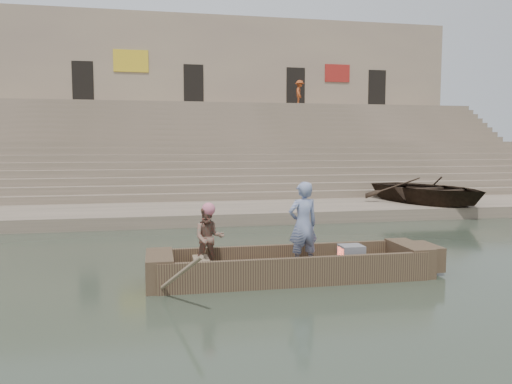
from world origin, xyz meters
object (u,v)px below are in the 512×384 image
object	(u,v)px
television	(351,255)
main_rowboat	(290,273)
standing_man	(303,225)
beached_rowboat	(429,190)
pedestrian	(300,93)
rowing_man	(209,238)

from	to	relation	value
television	main_rowboat	bearing A→B (deg)	180.00
standing_man	television	bearing A→B (deg)	170.75
beached_rowboat	pedestrian	size ratio (longest dim) A/B	3.03
main_rowboat	beached_rowboat	world-z (taller)	beached_rowboat
beached_rowboat	television	bearing A→B (deg)	-146.25
rowing_man	pedestrian	xyz separation A→B (m)	(8.32, 22.49, 5.17)
pedestrian	main_rowboat	bearing A→B (deg)	-175.74
main_rowboat	pedestrian	size ratio (longest dim) A/B	3.07
standing_man	beached_rowboat	xyz separation A→B (m)	(7.41, 8.06, -0.16)
standing_man	television	world-z (taller)	standing_man
main_rowboat	pedestrian	xyz separation A→B (m)	(6.72, 22.65, 5.90)
television	pedestrian	world-z (taller)	pedestrian
standing_man	rowing_man	bearing A→B (deg)	-15.76
standing_man	main_rowboat	bearing A→B (deg)	-14.54
standing_man	rowing_man	xyz separation A→B (m)	(-1.84, 0.18, -0.23)
standing_man	rowing_man	size ratio (longest dim) A/B	1.37
beached_rowboat	pedestrian	xyz separation A→B (m)	(-0.93, 14.61, 5.10)
main_rowboat	standing_man	world-z (taller)	standing_man
rowing_man	television	size ratio (longest dim) A/B	2.71
television	pedestrian	xyz separation A→B (m)	(5.46, 22.65, 5.59)
beached_rowboat	pedestrian	distance (m)	15.50
beached_rowboat	rowing_man	bearing A→B (deg)	-157.36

